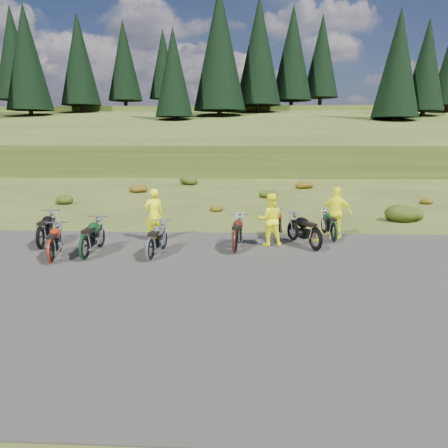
# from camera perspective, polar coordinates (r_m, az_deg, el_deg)

# --- Properties ---
(ground) EXTENTS (300.00, 300.00, 0.00)m
(ground) POSITION_cam_1_polar(r_m,az_deg,el_deg) (13.11, -2.34, -4.96)
(ground) COLOR #333D14
(ground) RESTS_ON ground
(gravel_pad) EXTENTS (20.00, 12.00, 0.04)m
(gravel_pad) POSITION_cam_1_polar(r_m,az_deg,el_deg) (11.21, -3.28, -7.79)
(gravel_pad) COLOR black
(gravel_pad) RESTS_ON ground
(hill_slope) EXTENTS (300.00, 45.97, 9.37)m
(hill_slope) POSITION_cam_1_polar(r_m,az_deg,el_deg) (62.66, 1.86, 7.81)
(hill_slope) COLOR #2E4115
(hill_slope) RESTS_ON ground
(hill_plateau) EXTENTS (300.00, 90.00, 9.17)m
(hill_plateau) POSITION_cam_1_polar(r_m,az_deg,el_deg) (122.60, 2.41, 9.43)
(hill_plateau) COLOR #2E4115
(hill_plateau) RESTS_ON ground
(conifer_15) EXTENTS (7.92, 7.92, 20.00)m
(conifer_15) POSITION_cam_1_polar(r_m,az_deg,el_deg) (101.22, -25.84, 19.48)
(conifer_15) COLOR black
(conifer_15) RESTS_ON ground
(conifer_17) EXTENTS (7.04, 7.04, 18.00)m
(conifer_17) POSITION_cam_1_polar(r_m,az_deg,el_deg) (78.46, -24.38, 19.24)
(conifer_17) COLOR black
(conifer_17) RESTS_ON ground
(conifer_18) EXTENTS (6.60, 6.60, 17.00)m
(conifer_18) POSITION_cam_1_polar(r_m,az_deg,el_deg) (81.67, -18.42, 19.78)
(conifer_18) COLOR black
(conifer_18) RESTS_ON ground
(conifer_19) EXTENTS (6.16, 6.16, 16.00)m
(conifer_19) POSITION_cam_1_polar(r_m,az_deg,el_deg) (85.61, -12.93, 20.10)
(conifer_19) COLOR black
(conifer_19) RESTS_ON ground
(conifer_20) EXTENTS (5.72, 5.72, 15.00)m
(conifer_20) POSITION_cam_1_polar(r_m,az_deg,el_deg) (90.12, -7.93, 19.99)
(conifer_20) COLOR black
(conifer_20) RESTS_ON ground
(conifer_21) EXTENTS (5.28, 5.28, 14.00)m
(conifer_21) POSITION_cam_1_polar(r_m,az_deg,el_deg) (63.99, -6.62, 19.09)
(conifer_21) COLOR black
(conifer_21) RESTS_ON ground
(conifer_22) EXTENTS (7.92, 7.92, 20.00)m
(conifer_22) POSITION_cam_1_polar(r_m,az_deg,el_deg) (69.91, -0.59, 21.97)
(conifer_22) COLOR black
(conifer_22) RESTS_ON ground
(conifer_23) EXTENTS (7.48, 7.48, 19.00)m
(conifer_23) POSITION_cam_1_polar(r_m,az_deg,el_deg) (75.84, 4.58, 21.62)
(conifer_23) COLOR black
(conifer_23) RESTS_ON ground
(conifer_24) EXTENTS (7.04, 7.04, 18.00)m
(conifer_24) POSITION_cam_1_polar(r_m,az_deg,el_deg) (82.21, 8.95, 21.19)
(conifer_24) COLOR black
(conifer_24) RESTS_ON ground
(conifer_25) EXTENTS (6.60, 6.60, 17.00)m
(conifer_25) POSITION_cam_1_polar(r_m,az_deg,el_deg) (88.92, 12.65, 20.61)
(conifer_25) COLOR black
(conifer_25) RESTS_ON ground
(conifer_26) EXTENTS (6.16, 6.16, 16.00)m
(conifer_26) POSITION_cam_1_polar(r_m,az_deg,el_deg) (65.38, 21.77, 18.95)
(conifer_26) COLOR black
(conifer_26) RESTS_ON ground
(conifer_27) EXTENTS (5.72, 5.72, 15.00)m
(conifer_27) POSITION_cam_1_polar(r_m,az_deg,el_deg) (73.06, 24.94, 18.36)
(conifer_27) COLOR black
(conifer_27) RESTS_ON ground
(shrub_1) EXTENTS (1.03, 1.03, 0.61)m
(shrub_1) POSITION_cam_1_polar(r_m,az_deg,el_deg) (26.17, -20.25, 3.14)
(shrub_1) COLOR #22320C
(shrub_1) RESTS_ON ground
(shrub_2) EXTENTS (1.30, 1.30, 0.77)m
(shrub_2) POSITION_cam_1_polar(r_m,az_deg,el_deg) (30.23, -11.25, 4.75)
(shrub_2) COLOR #5C360B
(shrub_2) RESTS_ON ground
(shrub_3) EXTENTS (1.56, 1.56, 0.92)m
(shrub_3) POSITION_cam_1_polar(r_m,az_deg,el_deg) (34.87, -4.48, 5.89)
(shrub_3) COLOR #22320C
(shrub_3) RESTS_ON ground
(shrub_4) EXTENTS (0.77, 0.77, 0.45)m
(shrub_4) POSITION_cam_1_polar(r_m,az_deg,el_deg) (22.06, -1.21, 2.25)
(shrub_4) COLOR #5C360B
(shrub_4) RESTS_ON ground
(shrub_5) EXTENTS (1.03, 1.03, 0.61)m
(shrub_5) POSITION_cam_1_polar(r_m,az_deg,el_deg) (27.28, 5.70, 4.07)
(shrub_5) COLOR #22320C
(shrub_5) RESTS_ON ground
(shrub_6) EXTENTS (1.30, 1.30, 0.77)m
(shrub_6) POSITION_cam_1_polar(r_m,az_deg,el_deg) (32.78, 10.36, 5.27)
(shrub_6) COLOR #5C360B
(shrub_6) RESTS_ON ground
(shrub_7) EXTENTS (1.56, 1.56, 0.92)m
(shrub_7) POSITION_cam_1_polar(r_m,az_deg,el_deg) (21.13, 22.60, 1.65)
(shrub_7) COLOR #22320C
(shrub_7) RESTS_ON ground
(shrub_8) EXTENTS (0.77, 0.77, 0.45)m
(shrub_8) POSITION_cam_1_polar(r_m,az_deg,el_deg) (27.09, 24.65, 2.90)
(shrub_8) COLOR #5C360B
(shrub_8) RESTS_ON ground
(motorcycle_0) EXTENTS (1.03, 2.27, 1.15)m
(motorcycle_0) POSITION_cam_1_polar(r_m,az_deg,el_deg) (15.67, -22.74, -3.15)
(motorcycle_0) COLOR black
(motorcycle_0) RESTS_ON ground
(motorcycle_1) EXTENTS (1.11, 2.11, 1.05)m
(motorcycle_1) POSITION_cam_1_polar(r_m,az_deg,el_deg) (13.83, -21.59, -4.90)
(motorcycle_1) COLOR #98200B
(motorcycle_1) RESTS_ON ground
(motorcycle_2) EXTENTS (0.75, 2.23, 1.17)m
(motorcycle_2) POSITION_cam_1_polar(r_m,az_deg,el_deg) (13.85, -17.67, -4.61)
(motorcycle_2) COLOR black
(motorcycle_2) RESTS_ON ground
(motorcycle_3) EXTENTS (0.88, 2.09, 1.06)m
(motorcycle_3) POSITION_cam_1_polar(r_m,az_deg,el_deg) (13.33, -9.56, -4.84)
(motorcycle_3) COLOR #9D9EA2
(motorcycle_3) RESTS_ON ground
(motorcycle_4) EXTENTS (0.88, 2.17, 1.11)m
(motorcycle_4) POSITION_cam_1_polar(r_m,az_deg,el_deg) (13.95, 1.45, -3.96)
(motorcycle_4) COLOR #41120A
(motorcycle_4) RESTS_ON ground
(motorcycle_5) EXTENTS (1.56, 2.29, 1.14)m
(motorcycle_5) POSITION_cam_1_polar(r_m,az_deg,el_deg) (14.59, 11.80, -3.52)
(motorcycle_5) COLOR black
(motorcycle_5) RESTS_ON ground
(motorcycle_6) EXTENTS (0.79, 2.05, 1.05)m
(motorcycle_6) POSITION_cam_1_polar(r_m,az_deg,el_deg) (15.55, 6.98, -2.45)
(motorcycle_6) COLOR maroon
(motorcycle_6) RESTS_ON ground
(motorcycle_7) EXTENTS (0.84, 2.10, 1.07)m
(motorcycle_7) POSITION_cam_1_polar(r_m,az_deg,el_deg) (15.95, 14.11, -2.37)
(motorcycle_7) COLOR black
(motorcycle_7) RESTS_ON ground
(person_middle) EXTENTS (0.80, 0.69, 1.86)m
(person_middle) POSITION_cam_1_polar(r_m,az_deg,el_deg) (15.77, -9.12, 1.12)
(person_middle) COLOR #EBED0C
(person_middle) RESTS_ON ground
(person_right_a) EXTENTS (0.95, 0.78, 1.79)m
(person_right_a) POSITION_cam_1_polar(r_m,az_deg,el_deg) (14.87, 6.02, 0.47)
(person_right_a) COLOR #EBED0C
(person_right_a) RESTS_ON ground
(person_right_b) EXTENTS (1.19, 0.86, 1.88)m
(person_right_b) POSITION_cam_1_polar(r_m,az_deg,el_deg) (16.46, 14.50, 1.37)
(person_right_b) COLOR #EBED0C
(person_right_b) RESTS_ON ground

